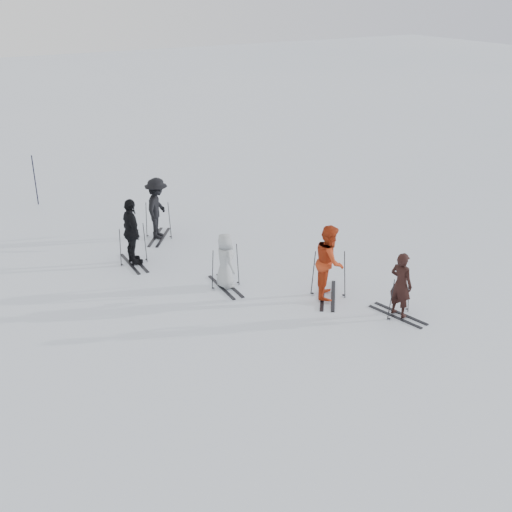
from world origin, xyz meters
The scene contains 12 objects.
ground centered at (0.00, 0.00, 0.00)m, with size 120.00×120.00×0.00m, color silver.
skier_near_dark centered at (2.36, -2.02, 0.84)m, with size 0.61×0.40×1.67m, color black.
skier_red centered at (1.47, -0.27, 0.98)m, with size 0.96×0.74×1.97m, color #AA3113.
skier_grey centered at (-0.63, 1.57, 0.76)m, with size 0.75×0.49×1.53m, color #9BA1A4.
skier_uphill_left centered at (-2.26, 4.29, 0.98)m, with size 1.15×0.48×1.96m, color black.
skier_uphill_far centered at (-0.85, 5.83, 0.98)m, with size 1.27×0.73×1.97m, color black.
skis_near_dark centered at (2.36, -2.02, 0.60)m, with size 0.86×1.63×1.19m, color black, non-canonical shape.
skis_red centered at (1.47, -0.27, 0.67)m, with size 0.97×1.84×1.34m, color black, non-canonical shape.
skis_grey centered at (-0.63, 1.57, 0.61)m, with size 0.89×1.68×1.22m, color black, non-canonical shape.
skis_uphill_left centered at (-2.26, 4.29, 0.61)m, with size 0.89×1.68×1.23m, color black, non-canonical shape.
skis_uphill_far centered at (-0.85, 5.83, 0.62)m, with size 0.90×1.71×1.25m, color black, non-canonical shape.
piste_marker centered at (-3.48, 11.17, 0.93)m, with size 0.04×0.04×1.86m, color black.
Camera 1 is at (-7.76, -12.44, 7.83)m, focal length 45.00 mm.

